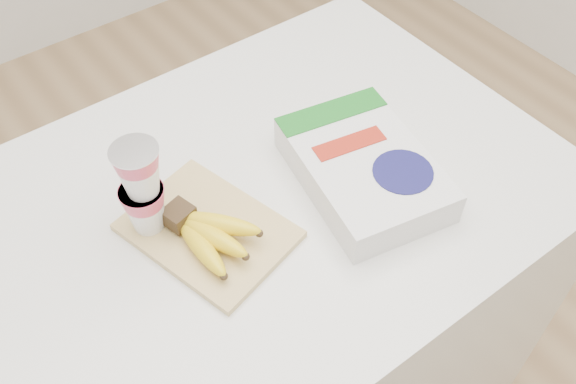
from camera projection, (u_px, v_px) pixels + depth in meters
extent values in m
cube|color=white|center=(251.00, 327.00, 1.52)|extent=(1.23, 0.82, 0.92)
cube|color=#DDC579|center=(208.00, 231.00, 1.12)|extent=(0.27, 0.32, 0.01)
cube|color=#382816|center=(179.00, 216.00, 1.10)|extent=(0.06, 0.05, 0.03)
ellipsoid|color=yellow|center=(201.00, 247.00, 1.07)|extent=(0.04, 0.15, 0.04)
sphere|color=#382816|center=(224.00, 276.00, 1.03)|extent=(0.01, 0.01, 0.01)
ellipsoid|color=yellow|center=(212.00, 236.00, 1.08)|extent=(0.08, 0.16, 0.04)
sphere|color=#382816|center=(246.00, 257.00, 1.05)|extent=(0.01, 0.01, 0.01)
ellipsoid|color=yellow|center=(220.00, 224.00, 1.09)|extent=(0.12, 0.14, 0.04)
sphere|color=#382816|center=(259.00, 233.00, 1.07)|extent=(0.01, 0.01, 0.01)
cylinder|color=silver|center=(133.00, 151.00, 0.98)|extent=(0.08, 0.08, 0.00)
cube|color=white|center=(364.00, 169.00, 1.18)|extent=(0.28, 0.36, 0.07)
cube|color=#176A1D|center=(331.00, 112.00, 1.23)|extent=(0.22, 0.10, 0.00)
cylinder|color=#15144C|center=(403.00, 172.00, 1.13)|extent=(0.13, 0.13, 0.00)
cube|color=#A62212|center=(349.00, 143.00, 1.17)|extent=(0.14, 0.07, 0.00)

